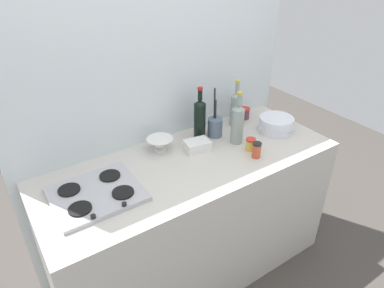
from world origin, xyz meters
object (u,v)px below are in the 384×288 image
stovetop_hob (96,194)px  condiment_jar_rear (251,144)px  wine_bottle_leftmost (236,108)px  butter_dish (197,145)px  plate_stack (276,124)px  wine_bottle_mid_right (200,118)px  wine_bottle_mid_left (237,123)px  utensil_crock (215,126)px  condiment_jar_front (256,150)px  condiment_jar_spare (245,113)px  mixing_bowl (160,144)px

stovetop_hob → condiment_jar_rear: condiment_jar_rear is taller
wine_bottle_leftmost → butter_dish: wine_bottle_leftmost is taller
plate_stack → butter_dish: 0.58m
wine_bottle_mid_right → butter_dish: wine_bottle_mid_right is taller
wine_bottle_leftmost → butter_dish: bearing=-162.6°
wine_bottle_leftmost → wine_bottle_mid_left: bearing=-127.6°
wine_bottle_leftmost → wine_bottle_mid_left: (-0.15, -0.19, 0.01)m
utensil_crock → wine_bottle_mid_left: bearing=-66.7°
wine_bottle_mid_right → condiment_jar_front: wine_bottle_mid_right is taller
wine_bottle_leftmost → butter_dish: (-0.41, -0.13, -0.10)m
stovetop_hob → condiment_jar_front: bearing=-10.9°
wine_bottle_leftmost → wine_bottle_mid_left: 0.24m
butter_dish → condiment_jar_front: (0.24, -0.27, 0.02)m
wine_bottle_leftmost → condiment_jar_spare: (0.12, 0.04, -0.09)m
wine_bottle_mid_right → butter_dish: (-0.09, -0.11, -0.11)m
wine_bottle_leftmost → condiment_jar_spare: 0.15m
wine_bottle_leftmost → condiment_jar_spare: bearing=17.3°
condiment_jar_rear → condiment_jar_spare: bearing=53.7°
wine_bottle_mid_right → condiment_jar_rear: size_ratio=4.44×
stovetop_hob → utensil_crock: 0.90m
condiment_jar_front → utensil_crock: bearing=97.6°
wine_bottle_mid_left → butter_dish: 0.29m
plate_stack → mixing_bowl: size_ratio=1.46×
utensil_crock → condiment_jar_spare: bearing=14.3°
wine_bottle_mid_left → butter_dish: (-0.26, 0.06, -0.11)m
wine_bottle_mid_left → butter_dish: size_ratio=2.25×
wine_bottle_mid_left → wine_bottle_leftmost: bearing=52.4°
utensil_crock → mixing_bowl: bearing=175.4°
wine_bottle_leftmost → condiment_jar_rear: size_ratio=4.13×
wine_bottle_leftmost → butter_dish: 0.44m
wine_bottle_mid_left → condiment_jar_rear: (0.01, -0.12, -0.10)m
plate_stack → utensil_crock: size_ratio=0.72×
mixing_bowl → condiment_jar_rear: mixing_bowl is taller
wine_bottle_mid_right → condiment_jar_front: (0.15, -0.38, -0.09)m
utensil_crock → condiment_jar_front: utensil_crock is taller
mixing_bowl → wine_bottle_leftmost: bearing=1.4°
utensil_crock → condiment_jar_rear: size_ratio=4.13×
wine_bottle_mid_left → mixing_bowl: 0.50m
wine_bottle_mid_right → condiment_jar_spare: 0.45m
butter_dish → wine_bottle_leftmost: bearing=17.4°
wine_bottle_leftmost → wine_bottle_mid_right: bearing=-176.9°
condiment_jar_front → condiment_jar_spare: size_ratio=1.18×
wine_bottle_leftmost → condiment_jar_rear: 0.36m
wine_bottle_leftmost → wine_bottle_mid_left: wine_bottle_mid_left is taller
wine_bottle_mid_right → utensil_crock: (0.10, -0.03, -0.07)m
plate_stack → condiment_jar_front: (-0.33, -0.17, -0.00)m
plate_stack → wine_bottle_leftmost: size_ratio=0.72×
wine_bottle_leftmost → utensil_crock: 0.22m
butter_dish → plate_stack: bearing=-9.3°
wine_bottle_leftmost → utensil_crock: bearing=-167.5°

